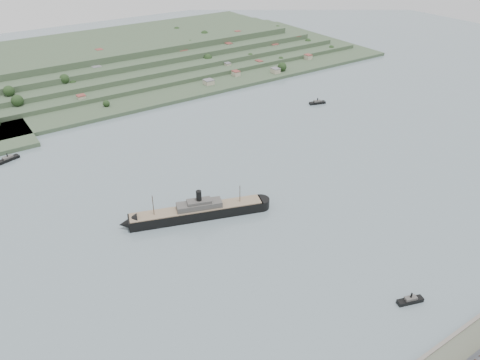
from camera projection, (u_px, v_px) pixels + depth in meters
ground at (282, 205)px, 353.33m from camera, size 1400.00×1400.00×0.00m
far_peninsula at (119, 60)px, 640.41m from camera, size 760.00×309.00×30.00m
steamship at (193, 212)px, 336.62m from camera, size 106.69×45.98×26.45m
tugboat at (410, 300)px, 266.39m from camera, size 16.12×8.86×7.02m
ferry_west at (8, 159)px, 413.37m from camera, size 20.05×11.31×7.26m
ferry_east at (317, 102)px, 530.75m from camera, size 19.55×10.24×7.07m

